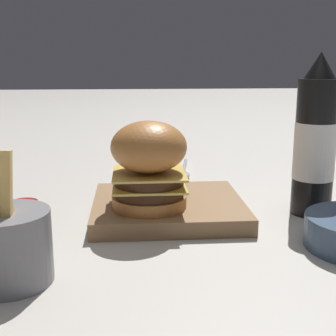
{
  "coord_description": "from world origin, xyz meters",
  "views": [
    {
      "loc": [
        -0.09,
        -0.64,
        0.24
      ],
      "look_at": [
        -0.03,
        0.04,
        0.07
      ],
      "focal_mm": 50.0,
      "sensor_mm": 36.0,
      "label": 1
    }
  ],
  "objects_px": {
    "serving_board": "(168,207)",
    "spoon": "(183,173)",
    "fries_basket": "(8,244)",
    "ketchup_bottle": "(315,143)",
    "burger": "(149,164)"
  },
  "relations": [
    {
      "from": "serving_board",
      "to": "fries_basket",
      "type": "relative_size",
      "value": 1.55
    },
    {
      "from": "burger",
      "to": "fries_basket",
      "type": "height_order",
      "value": "burger"
    },
    {
      "from": "ketchup_bottle",
      "to": "spoon",
      "type": "height_order",
      "value": "ketchup_bottle"
    },
    {
      "from": "burger",
      "to": "ketchup_bottle",
      "type": "xyz_separation_m",
      "value": [
        0.25,
        0.02,
        0.02
      ]
    },
    {
      "from": "serving_board",
      "to": "fries_basket",
      "type": "height_order",
      "value": "fries_basket"
    },
    {
      "from": "serving_board",
      "to": "fries_basket",
      "type": "bearing_deg",
      "value": -132.06
    },
    {
      "from": "serving_board",
      "to": "burger",
      "type": "xyz_separation_m",
      "value": [
        -0.03,
        -0.03,
        0.08
      ]
    },
    {
      "from": "serving_board",
      "to": "spoon",
      "type": "relative_size",
      "value": 1.38
    },
    {
      "from": "spoon",
      "to": "ketchup_bottle",
      "type": "bearing_deg",
      "value": 44.51
    },
    {
      "from": "ketchup_bottle",
      "to": "fries_basket",
      "type": "xyz_separation_m",
      "value": [
        -0.41,
        -0.2,
        -0.07
      ]
    },
    {
      "from": "burger",
      "to": "ketchup_bottle",
      "type": "distance_m",
      "value": 0.25
    },
    {
      "from": "serving_board",
      "to": "spoon",
      "type": "distance_m",
      "value": 0.25
    },
    {
      "from": "ketchup_bottle",
      "to": "serving_board",
      "type": "bearing_deg",
      "value": 177.9
    },
    {
      "from": "serving_board",
      "to": "spoon",
      "type": "bearing_deg",
      "value": 78.53
    },
    {
      "from": "serving_board",
      "to": "burger",
      "type": "distance_m",
      "value": 0.09
    }
  ]
}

